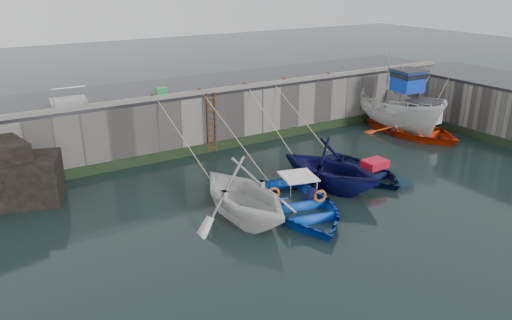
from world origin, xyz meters
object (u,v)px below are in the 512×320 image
boat_far_orange (414,128)px  bollard_d (284,80)px  boat_near_white (243,218)px  bollard_b (199,91)px  fish_crate (161,91)px  boat_near_blacktrim (329,188)px  bollard_e (328,75)px  bollard_a (152,97)px  ladder (212,123)px  boat_near_navy (361,176)px  boat_near_blue (302,213)px  boat_far_white (398,110)px  bollard_c (244,85)px

boat_far_orange → bollard_d: bearing=145.4°
boat_near_white → bollard_d: (7.29, 7.91, 3.30)m
bollard_b → bollard_d: 5.30m
bollard_b → fish_crate: bearing=150.0°
boat_near_blacktrim → fish_crate: bearing=100.7°
bollard_e → bollard_a: bearing=180.0°
boat_near_white → boat_far_orange: 14.56m
ladder → bollard_d: size_ratio=11.43×
boat_near_white → bollard_e: size_ratio=18.61×
boat_near_navy → bollard_e: size_ratio=16.98×
boat_near_navy → bollard_e: bollard_e is taller
boat_near_blue → boat_near_blacktrim: (2.52, 1.40, 0.00)m
boat_near_blue → boat_far_orange: bearing=36.6°
boat_near_blacktrim → bollard_d: (2.56, 7.37, 3.30)m
bollard_b → bollard_e: 8.50m
boat_near_blue → bollard_d: bearing=74.0°
boat_far_orange → fish_crate: bearing=156.0°
boat_near_blue → bollard_a: bollard_a is taller
bollard_e → boat_far_white: bearing=-35.8°
ladder → boat_far_orange: bearing=-17.2°
ladder → boat_near_navy: size_ratio=0.67×
boat_near_white → fish_crate: size_ratio=8.87×
fish_crate → bollard_d: fish_crate is taller
boat_near_blue → fish_crate: bearing=115.1°
bollard_b → bollard_d: same height
boat_near_blue → bollard_c: bearing=88.3°
fish_crate → bollard_b: size_ratio=2.10×
boat_far_orange → boat_near_navy: bearing=-160.4°
boat_far_orange → bollard_c: boat_far_orange is taller
boat_near_blue → bollard_c: 9.69m
bollard_c → bollard_d: size_ratio=1.00×
boat_far_orange → fish_crate: (-13.66, 4.86, 2.93)m
ladder → bollard_a: size_ratio=11.43×
boat_near_white → boat_near_blue: (2.20, -0.86, 0.00)m
boat_near_blacktrim → fish_crate: 9.99m
boat_near_white → boat_near_blue: size_ratio=0.97×
bollard_d → boat_near_blue: bearing=-120.1°
ladder → boat_near_blue: 8.59m
boat_near_blacktrim → bollard_e: 9.92m
ladder → boat_near_blacktrim: size_ratio=0.65×
bollard_b → boat_far_white: bearing=-11.9°
boat_near_white → boat_near_navy: size_ratio=1.10×
bollard_d → bollard_c: bearing=180.0°
boat_near_blacktrim → boat_near_blue: bearing=-168.1°
boat_near_blue → bollard_c: size_ratio=19.27×
boat_near_blue → boat_far_orange: (11.79, 4.87, 0.40)m
ladder → bollard_c: 2.81m
boat_near_navy → bollard_d: size_ratio=16.98×
bollard_a → ladder: bearing=-6.4°
fish_crate → bollard_c: (4.36, -0.96, -0.03)m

